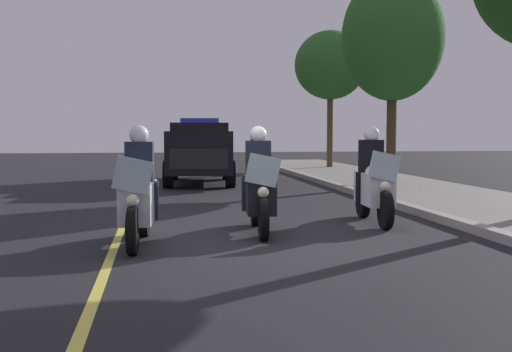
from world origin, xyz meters
TOP-DOWN VIEW (x-y plane):
  - ground_plane at (0.00, 0.00)m, footprint 80.00×80.00m
  - curb_strip at (0.00, 3.45)m, footprint 48.00×0.24m
  - lane_stripe_center at (0.00, -2.20)m, footprint 48.00×0.12m
  - police_motorcycle_lead_left at (0.28, -1.87)m, footprint 2.14×0.62m
  - police_motorcycle_lead_right at (-0.53, 0.02)m, footprint 2.14×0.62m
  - police_motorcycle_trailing at (-1.25, 2.20)m, footprint 2.14×0.62m
  - police_suv at (-10.28, -0.31)m, footprint 5.03×2.36m
  - cyclist_background at (-14.41, 2.08)m, footprint 1.76×0.34m
  - tree_far_back at (-8.39, 5.27)m, footprint 3.01×3.01m
  - tree_behind_suv at (-16.93, 5.76)m, footprint 3.09×3.09m

SIDE VIEW (x-z plane):
  - ground_plane at x=0.00m, z-range 0.00..0.00m
  - lane_stripe_center at x=0.00m, z-range 0.00..0.01m
  - curb_strip at x=0.00m, z-range 0.00..0.15m
  - police_motorcycle_lead_left at x=0.28m, z-range -0.16..1.56m
  - police_motorcycle_lead_right at x=-0.53m, z-range -0.16..1.56m
  - police_motorcycle_trailing at x=-1.25m, z-range -0.16..1.56m
  - cyclist_background at x=-14.41m, z-range 0.00..1.69m
  - police_suv at x=-10.28m, z-range 0.04..2.09m
  - tree_far_back at x=-8.39m, z-range 1.30..7.49m
  - tree_behind_suv at x=-16.93m, z-range 1.54..7.42m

